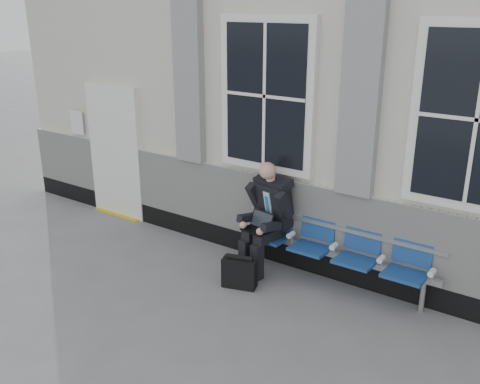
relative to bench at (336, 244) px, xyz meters
The scene contains 4 objects.
ground 1.76m from the bench, 52.25° to the right, with size 70.00×70.00×0.00m, color slate.
bench is the anchor object (origin of this frame).
businessman 0.96m from the bench, behind, with size 0.64×0.86×1.48m.
briefcase 1.24m from the bench, 141.90° to the right, with size 0.46×0.30×0.43m.
Camera 1 is at (1.41, -4.25, 3.35)m, focal length 40.00 mm.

